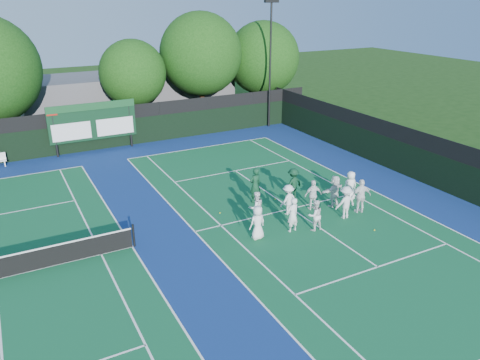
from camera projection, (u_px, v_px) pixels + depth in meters
name	position (u px, v px, depth m)	size (l,w,h in m)	color
ground	(302.00, 216.00, 23.75)	(120.00, 120.00, 0.00)	#18370F
court_apron	(185.00, 234.00, 21.96)	(34.00, 32.00, 0.01)	navy
near_court	(291.00, 209.00, 24.57)	(11.05, 23.85, 0.01)	#11552E
back_fence	(107.00, 130.00, 33.77)	(34.00, 0.08, 3.00)	black
divider_fence_right	(418.00, 158.00, 27.98)	(0.08, 32.00, 3.00)	black
scoreboard	(93.00, 122.00, 32.68)	(6.00, 0.21, 3.55)	black
clubhouse	(130.00, 96.00, 41.84)	(18.00, 6.00, 4.00)	#555459
light_pole_right	(270.00, 50.00, 37.57)	(1.20, 0.30, 10.12)	black
tree_c	(135.00, 75.00, 36.97)	(5.24, 5.24, 7.33)	black
tree_d	(202.00, 56.00, 39.10)	(6.86, 6.86, 9.29)	black
tree_e	(264.00, 60.00, 41.98)	(6.49, 6.49, 8.42)	black
tennis_ball_0	(261.00, 211.00, 24.28)	(0.07, 0.07, 0.07)	yellow
tennis_ball_2	(374.00, 230.00, 22.28)	(0.07, 0.07, 0.07)	yellow
tennis_ball_3	(220.00, 213.00, 24.03)	(0.07, 0.07, 0.07)	yellow
tennis_ball_4	(275.00, 199.00, 25.65)	(0.07, 0.07, 0.07)	yellow
tennis_ball_5	(352.00, 194.00, 26.32)	(0.07, 0.07, 0.07)	yellow
player_front_0	(258.00, 223.00, 21.29)	(0.79, 0.52, 1.62)	white
player_front_1	(293.00, 215.00, 21.95)	(0.63, 0.41, 1.72)	white
player_front_2	(315.00, 215.00, 22.11)	(0.75, 0.58, 1.54)	white
player_front_3	(345.00, 202.00, 23.29)	(1.09, 0.63, 1.69)	silver
player_front_4	(361.00, 196.00, 23.84)	(1.07, 0.45, 1.83)	white
player_back_0	(256.00, 207.00, 22.79)	(0.80, 0.62, 1.65)	white
player_back_1	(288.00, 200.00, 23.72)	(1.03, 0.59, 1.59)	silver
player_back_2	(313.00, 195.00, 24.22)	(0.96, 0.40, 1.63)	white
player_back_3	(334.00, 191.00, 24.63)	(1.58, 0.50, 1.71)	silver
player_back_4	(350.00, 186.00, 25.36)	(0.80, 0.52, 1.65)	white
coach_left	(255.00, 185.00, 25.02)	(0.71, 0.47, 1.96)	#0F3820
coach_right	(293.00, 183.00, 25.56)	(1.12, 0.64, 1.73)	#0D321D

